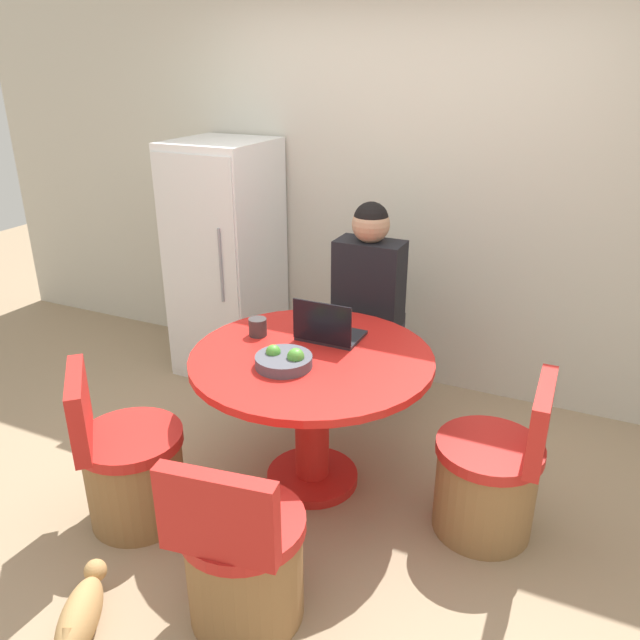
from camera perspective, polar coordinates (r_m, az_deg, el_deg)
The scene contains 12 objects.
ground_plane at distance 3.36m, azimuth -2.27°, elevation -16.33°, with size 12.00×12.00×0.00m, color #9E8466.
wall_back at distance 4.17m, azimuth 7.68°, elevation 11.31°, with size 7.00×0.06×2.60m.
refrigerator at distance 4.43m, azimuth -8.56°, elevation 5.46°, with size 0.62×0.69×1.63m.
dining_table at distance 3.19m, azimuth -0.76°, elevation -6.33°, with size 1.22×1.22×0.76m.
chair_near_camera at distance 2.67m, azimuth -7.06°, elevation -21.07°, with size 0.50×0.51×0.83m.
chair_near_left_corner at distance 3.24m, azimuth -16.93°, elevation -12.96°, with size 0.57×0.57×0.83m.
chair_right_side at distance 3.14m, azimuth 15.26°, elevation -13.97°, with size 0.50×0.50×0.83m.
person_seated at distance 3.80m, azimuth 4.70°, elevation 1.89°, with size 0.40×0.37×1.37m.
laptop at distance 3.25m, azimuth 0.76°, elevation -1.03°, with size 0.32×0.24×0.23m.
fruit_bowl at distance 2.98m, azimuth -3.29°, elevation -3.67°, with size 0.28×0.28×0.10m.
coffee_cup at distance 3.32m, azimuth -5.71°, elevation -0.64°, with size 0.10×0.10×0.09m.
cat at distance 2.88m, azimuth -21.03°, elevation -23.88°, with size 0.30×0.48×0.18m.
Camera 1 is at (1.21, -2.30, 2.13)m, focal length 35.00 mm.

